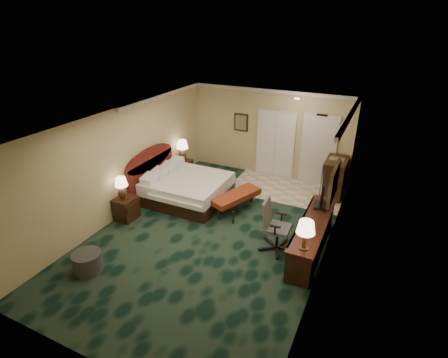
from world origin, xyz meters
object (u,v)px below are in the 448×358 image
at_px(nightstand_near, 126,208).
at_px(desk_chair, 278,226).
at_px(bed, 188,189).
at_px(ottoman, 88,262).
at_px(tv, 322,192).
at_px(nightstand_far, 183,169).
at_px(bed_bench, 236,202).
at_px(desk, 312,236).
at_px(minibar, 334,177).
at_px(lamp_near, 122,188).
at_px(lamp_far, 183,151).

xyz_separation_m(nightstand_near, desk_chair, (3.78, 0.41, 0.29)).
xyz_separation_m(bed, ottoman, (-0.26, -3.43, -0.12)).
bearing_deg(tv, nightstand_near, -172.71).
height_order(tv, desk_chair, tv).
height_order(nightstand_far, desk_chair, desk_chair).
xyz_separation_m(nightstand_near, bed_bench, (2.30, 1.55, -0.04)).
distance_m(desk, desk_chair, 0.76).
bearing_deg(nightstand_far, nightstand_near, -89.85).
distance_m(ottoman, desk, 4.63).
distance_m(nightstand_near, desk_chair, 3.81).
bearing_deg(minibar, lamp_near, -140.87).
bearing_deg(desk_chair, tv, 53.26).
bearing_deg(nightstand_near, lamp_near, -94.15).
bearing_deg(ottoman, lamp_near, 108.18).
distance_m(desk, tv, 1.02).
relative_size(lamp_near, lamp_far, 0.87).
height_order(nightstand_far, desk, desk).
xyz_separation_m(ottoman, desk_chair, (3.17, 2.31, 0.37)).
xyz_separation_m(bed, nightstand_far, (-0.87, 1.19, -0.05)).
relative_size(bed_bench, ottoman, 2.50).
xyz_separation_m(nightstand_far, minibar, (4.43, 0.83, 0.25)).
xyz_separation_m(bed, lamp_near, (-0.87, -1.58, 0.54)).
xyz_separation_m(desk, tv, (-0.02, 0.73, 0.71)).
height_order(nightstand_near, lamp_far, lamp_far).
bearing_deg(desk, nightstand_near, -171.50).
distance_m(bed, nightstand_far, 1.48).
bearing_deg(bed, lamp_far, 126.19).
bearing_deg(bed_bench, tv, 17.36).
relative_size(lamp_near, minibar, 0.55).
xyz_separation_m(lamp_near, bed_bench, (2.30, 1.60, -0.62)).
relative_size(bed, nightstand_near, 3.55).
height_order(bed_bench, tv, tv).
bearing_deg(nightstand_far, bed, -53.72).
xyz_separation_m(nightstand_far, desk, (4.47, -2.06, 0.08)).
bearing_deg(tv, desk, -98.71).
relative_size(nightstand_far, minibar, 0.52).
height_order(nightstand_near, tv, tv).
height_order(ottoman, desk, desk).
relative_size(lamp_near, ottoman, 1.02).
distance_m(ottoman, tv, 5.13).
bearing_deg(desk_chair, lamp_near, -175.90).
bearing_deg(bed_bench, minibar, 64.77).
bearing_deg(nightstand_near, minibar, 38.78).
distance_m(nightstand_far, bed_bench, 2.59).
xyz_separation_m(nightstand_far, lamp_far, (0.00, 0.00, 0.61)).
bearing_deg(bed, bed_bench, 0.69).
bearing_deg(bed_bench, lamp_near, -123.91).
xyz_separation_m(lamp_far, tv, (4.45, -1.33, 0.19)).
bearing_deg(nightstand_far, ottoman, -82.46).
bearing_deg(desk, nightstand_far, 155.29).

